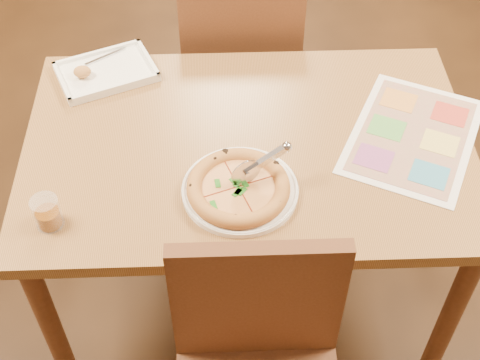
{
  "coord_description": "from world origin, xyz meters",
  "views": [
    {
      "loc": [
        -0.07,
        -1.38,
        2.08
      ],
      "look_at": [
        -0.03,
        -0.19,
        0.77
      ],
      "focal_mm": 50.0,
      "sensor_mm": 36.0,
      "label": 1
    }
  ],
  "objects_px": {
    "plate": "(240,190)",
    "glass_tumbler": "(47,214)",
    "pizza": "(238,187)",
    "dining_table": "(248,163)",
    "chair_near": "(259,359)",
    "chair_far": "(241,57)",
    "pizza_cutter": "(259,164)",
    "menu": "(413,136)",
    "appetizer_tray": "(105,73)"
  },
  "relations": [
    {
      "from": "chair_far",
      "to": "appetizer_tray",
      "type": "relative_size",
      "value": 1.33
    },
    {
      "from": "dining_table",
      "to": "pizza_cutter",
      "type": "bearing_deg",
      "value": -83.32
    },
    {
      "from": "chair_near",
      "to": "pizza",
      "type": "relative_size",
      "value": 1.69
    },
    {
      "from": "plate",
      "to": "pizza_cutter",
      "type": "height_order",
      "value": "pizza_cutter"
    },
    {
      "from": "dining_table",
      "to": "chair_far",
      "type": "xyz_separation_m",
      "value": [
        -0.0,
        0.6,
        -0.07
      ]
    },
    {
      "from": "pizza",
      "to": "dining_table",
      "type": "bearing_deg",
      "value": 79.87
    },
    {
      "from": "chair_near",
      "to": "dining_table",
      "type": "bearing_deg",
      "value": 90.0
    },
    {
      "from": "dining_table",
      "to": "chair_near",
      "type": "distance_m",
      "value": 0.61
    },
    {
      "from": "pizza_cutter",
      "to": "appetizer_tray",
      "type": "bearing_deg",
      "value": 109.41
    },
    {
      "from": "appetizer_tray",
      "to": "glass_tumbler",
      "type": "height_order",
      "value": "glass_tumbler"
    },
    {
      "from": "dining_table",
      "to": "glass_tumbler",
      "type": "xyz_separation_m",
      "value": [
        -0.53,
        -0.28,
        0.12
      ]
    },
    {
      "from": "plate",
      "to": "pizza_cutter",
      "type": "distance_m",
      "value": 0.1
    },
    {
      "from": "dining_table",
      "to": "menu",
      "type": "xyz_separation_m",
      "value": [
        0.48,
        0.01,
        0.09
      ]
    },
    {
      "from": "chair_near",
      "to": "glass_tumbler",
      "type": "relative_size",
      "value": 5.24
    },
    {
      "from": "plate",
      "to": "glass_tumbler",
      "type": "height_order",
      "value": "glass_tumbler"
    },
    {
      "from": "dining_table",
      "to": "pizza",
      "type": "bearing_deg",
      "value": -100.13
    },
    {
      "from": "chair_far",
      "to": "glass_tumbler",
      "type": "height_order",
      "value": "chair_far"
    },
    {
      "from": "chair_near",
      "to": "plate",
      "type": "height_order",
      "value": "chair_near"
    },
    {
      "from": "chair_near",
      "to": "appetizer_tray",
      "type": "relative_size",
      "value": 1.33
    },
    {
      "from": "chair_far",
      "to": "menu",
      "type": "bearing_deg",
      "value": 129.04
    },
    {
      "from": "pizza",
      "to": "menu",
      "type": "distance_m",
      "value": 0.56
    },
    {
      "from": "dining_table",
      "to": "menu",
      "type": "height_order",
      "value": "menu"
    },
    {
      "from": "chair_far",
      "to": "menu",
      "type": "distance_m",
      "value": 0.78
    },
    {
      "from": "plate",
      "to": "appetizer_tray",
      "type": "xyz_separation_m",
      "value": [
        -0.41,
        0.51,
        0.0
      ]
    },
    {
      "from": "pizza_cutter",
      "to": "appetizer_tray",
      "type": "height_order",
      "value": "pizza_cutter"
    },
    {
      "from": "chair_near",
      "to": "pizza_cutter",
      "type": "xyz_separation_m",
      "value": [
        0.02,
        0.43,
        0.24
      ]
    },
    {
      "from": "chair_near",
      "to": "pizza_cutter",
      "type": "distance_m",
      "value": 0.49
    },
    {
      "from": "pizza",
      "to": "glass_tumbler",
      "type": "bearing_deg",
      "value": -170.63
    },
    {
      "from": "chair_far",
      "to": "glass_tumbler",
      "type": "distance_m",
      "value": 1.05
    },
    {
      "from": "pizza_cutter",
      "to": "chair_near",
      "type": "bearing_deg",
      "value": -116.57
    },
    {
      "from": "pizza",
      "to": "menu",
      "type": "height_order",
      "value": "pizza"
    },
    {
      "from": "appetizer_tray",
      "to": "menu",
      "type": "distance_m",
      "value": 0.98
    },
    {
      "from": "chair_near",
      "to": "chair_far",
      "type": "relative_size",
      "value": 1.0
    },
    {
      "from": "dining_table",
      "to": "plate",
      "type": "relative_size",
      "value": 4.13
    },
    {
      "from": "chair_far",
      "to": "plate",
      "type": "height_order",
      "value": "chair_far"
    },
    {
      "from": "chair_far",
      "to": "appetizer_tray",
      "type": "height_order",
      "value": "chair_far"
    },
    {
      "from": "pizza",
      "to": "glass_tumbler",
      "type": "height_order",
      "value": "glass_tumbler"
    },
    {
      "from": "chair_near",
      "to": "pizza",
      "type": "bearing_deg",
      "value": 95.09
    },
    {
      "from": "plate",
      "to": "appetizer_tray",
      "type": "bearing_deg",
      "value": 128.97
    },
    {
      "from": "dining_table",
      "to": "glass_tumbler",
      "type": "relative_size",
      "value": 14.5
    },
    {
      "from": "pizza_cutter",
      "to": "menu",
      "type": "distance_m",
      "value": 0.5
    },
    {
      "from": "glass_tumbler",
      "to": "dining_table",
      "type": "bearing_deg",
      "value": 28.12
    },
    {
      "from": "pizza",
      "to": "chair_far",
      "type": "bearing_deg",
      "value": 87.45
    },
    {
      "from": "dining_table",
      "to": "chair_near",
      "type": "relative_size",
      "value": 2.77
    },
    {
      "from": "dining_table",
      "to": "menu",
      "type": "distance_m",
      "value": 0.49
    },
    {
      "from": "chair_far",
      "to": "pizza",
      "type": "distance_m",
      "value": 0.82
    },
    {
      "from": "dining_table",
      "to": "chair_far",
      "type": "bearing_deg",
      "value": 90.0
    },
    {
      "from": "chair_near",
      "to": "pizza",
      "type": "height_order",
      "value": "chair_near"
    },
    {
      "from": "chair_near",
      "to": "menu",
      "type": "relative_size",
      "value": 1.0
    },
    {
      "from": "chair_near",
      "to": "plate",
      "type": "relative_size",
      "value": 1.49
    }
  ]
}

